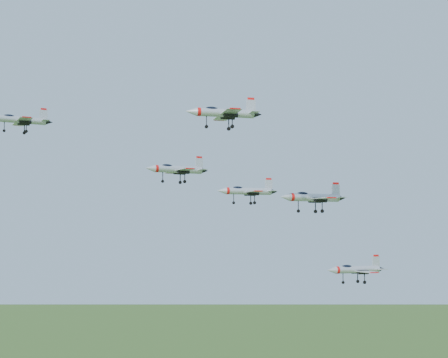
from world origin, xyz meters
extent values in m
cylinder|color=#B5BAC3|center=(-27.06, 8.77, 138.89)|extent=(8.43, 3.20, 1.21)
cone|color=black|center=(-22.36, 9.94, 138.89)|extent=(1.51, 1.31, 1.03)
ellipsoid|color=black|center=(-29.04, 8.27, 139.34)|extent=(2.20, 1.34, 0.77)
cube|color=#B5BAC3|center=(-26.25, 6.28, 138.65)|extent=(3.07, 4.49, 0.13)
cube|color=#B5BAC3|center=(-27.50, 11.34, 138.65)|extent=(3.07, 4.49, 0.13)
cube|color=#B5BAC3|center=(-23.35, 9.69, 140.14)|extent=(1.38, 0.45, 1.96)
cube|color=red|center=(-23.35, 9.69, 141.17)|extent=(1.03, 0.37, 0.33)
cylinder|color=#B5BAC3|center=(-1.09, -4.26, 129.47)|extent=(8.18, 2.92, 1.17)
cone|color=#B5BAC3|center=(-5.85, -5.32, 129.47)|extent=(1.84, 1.50, 1.17)
cone|color=black|center=(3.48, -3.23, 129.47)|extent=(1.45, 1.25, 1.00)
ellipsoid|color=black|center=(-3.03, -4.69, 129.91)|extent=(2.12, 1.26, 0.74)
cube|color=#B5BAC3|center=(-0.37, -6.68, 129.24)|extent=(2.89, 4.33, 0.13)
cube|color=#B5BAC3|center=(-1.47, -1.75, 129.24)|extent=(2.89, 4.33, 0.13)
cube|color=#B5BAC3|center=(2.52, -3.45, 130.69)|extent=(1.34, 0.40, 1.89)
cube|color=red|center=(2.52, -3.45, 131.68)|extent=(1.00, 0.34, 0.32)
cylinder|color=#B5BAC3|center=(2.98, -20.81, 135.95)|extent=(8.17, 1.29, 1.18)
cone|color=#B5BAC3|center=(-1.91, -20.88, 135.95)|extent=(1.65, 1.20, 1.18)
cone|color=black|center=(7.69, -20.75, 135.95)|extent=(1.28, 1.02, 1.00)
ellipsoid|color=black|center=(0.99, -20.84, 136.39)|extent=(2.00, 0.87, 0.75)
cube|color=#B5BAC3|center=(3.19, -23.34, 135.72)|extent=(2.14, 4.01, 0.13)
cube|color=#B5BAC3|center=(3.13, -18.27, 135.72)|extent=(2.14, 4.01, 0.13)
cube|color=#B5BAC3|center=(6.69, -20.76, 137.17)|extent=(1.36, 0.13, 1.90)
cube|color=red|center=(6.69, -20.76, 138.17)|extent=(1.00, 0.14, 0.32)
cylinder|color=#B5BAC3|center=(14.72, 10.18, 127.00)|extent=(9.09, 1.87, 1.30)
cone|color=#B5BAC3|center=(9.31, 9.85, 127.00)|extent=(1.88, 1.41, 1.30)
cone|color=black|center=(19.93, 10.51, 127.00)|extent=(1.47, 1.19, 1.11)
ellipsoid|color=black|center=(12.52, 10.05, 127.49)|extent=(2.26, 1.07, 0.83)
cube|color=#B5BAC3|center=(15.09, 7.39, 126.75)|extent=(2.58, 4.55, 0.14)
cube|color=#B5BAC3|center=(14.74, 13.00, 126.75)|extent=(2.58, 4.55, 0.14)
cube|color=#B5BAC3|center=(18.83, 10.44, 128.36)|extent=(1.51, 0.21, 2.11)
cube|color=red|center=(18.83, 10.44, 129.46)|extent=(1.11, 0.21, 0.35)
cylinder|color=#B5BAC3|center=(21.34, -7.19, 124.99)|extent=(9.20, 2.64, 1.32)
cone|color=#B5BAC3|center=(15.94, -8.00, 124.99)|extent=(1.99, 1.57, 1.32)
cone|color=black|center=(26.54, -6.42, 124.99)|extent=(1.57, 1.31, 1.12)
ellipsoid|color=black|center=(19.14, -7.52, 125.48)|extent=(2.34, 1.26, 0.83)
cube|color=#B5BAC3|center=(21.96, -9.96, 124.73)|extent=(2.96, 4.75, 0.14)
cube|color=#B5BAC3|center=(21.12, -4.36, 124.73)|extent=(2.96, 4.75, 0.14)
cube|color=#B5BAC3|center=(25.44, -6.58, 126.35)|extent=(1.52, 0.34, 2.12)
cube|color=red|center=(25.44, -6.58, 127.46)|extent=(1.12, 0.30, 0.35)
cylinder|color=#B5BAC3|center=(30.54, -3.44, 112.75)|extent=(8.72, 2.48, 1.25)
cone|color=#B5BAC3|center=(25.42, -4.18, 112.75)|extent=(1.89, 1.48, 1.25)
cone|color=black|center=(35.48, -2.72, 112.75)|extent=(1.48, 1.24, 1.06)
ellipsoid|color=black|center=(28.45, -3.74, 113.22)|extent=(2.22, 1.19, 0.79)
cube|color=#B5BAC3|center=(31.12, -6.07, 112.51)|extent=(2.79, 4.49, 0.13)
cube|color=#B5BAC3|center=(30.35, -0.75, 112.51)|extent=(2.79, 4.49, 0.13)
cube|color=#B5BAC3|center=(34.43, -2.87, 114.04)|extent=(1.44, 0.32, 2.01)
cube|color=red|center=(34.43, -2.87, 115.10)|extent=(1.06, 0.28, 0.34)
camera|label=1|loc=(-16.48, -104.73, 119.66)|focal=50.00mm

